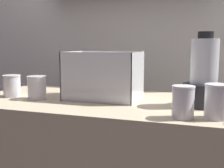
% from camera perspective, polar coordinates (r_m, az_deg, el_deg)
% --- Properties ---
extents(back_wall_unit, '(2.60, 0.24, 2.50)m').
position_cam_1_polar(back_wall_unit, '(2.07, 6.60, 10.71)').
color(back_wall_unit, silver).
rests_on(back_wall_unit, ground_plane).
extents(carrot_display_bin, '(0.35, 0.25, 0.23)m').
position_cam_1_polar(carrot_display_bin, '(1.39, -1.85, -0.02)').
color(carrot_display_bin, white).
rests_on(carrot_display_bin, counter).
extents(blender_pitcher, '(0.18, 0.18, 0.32)m').
position_cam_1_polar(blender_pitcher, '(1.27, 18.26, 1.05)').
color(blender_pitcher, black).
rests_on(blender_pitcher, counter).
extents(juice_cup_beet_far_left, '(0.09, 0.09, 0.11)m').
position_cam_1_polar(juice_cup_beet_far_left, '(1.53, -19.81, -0.59)').
color(juice_cup_beet_far_left, white).
rests_on(juice_cup_beet_far_left, counter).
extents(juice_cup_beet_left, '(0.09, 0.09, 0.11)m').
position_cam_1_polar(juice_cup_beet_left, '(1.43, -15.11, -0.87)').
color(juice_cup_beet_left, white).
rests_on(juice_cup_beet_left, counter).
extents(juice_cup_orange_middle, '(0.08, 0.08, 0.12)m').
position_cam_1_polar(juice_cup_orange_middle, '(1.05, 14.33, -4.06)').
color(juice_cup_orange_middle, white).
rests_on(juice_cup_orange_middle, counter).
extents(juice_cup_beet_right, '(0.09, 0.09, 0.13)m').
position_cam_1_polar(juice_cup_beet_right, '(1.08, 20.65, -3.72)').
color(juice_cup_beet_right, white).
rests_on(juice_cup_beet_right, counter).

